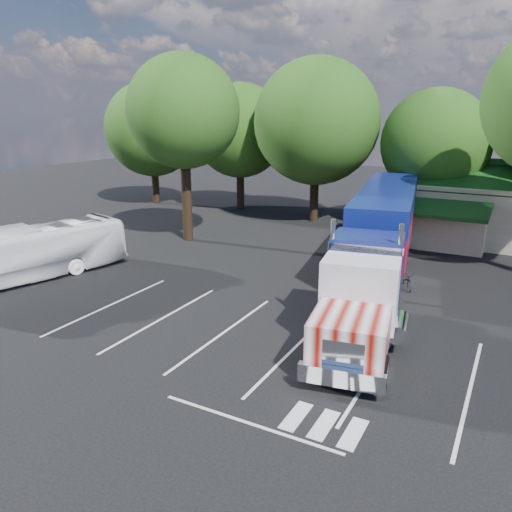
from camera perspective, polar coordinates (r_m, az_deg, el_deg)
The scene contains 10 objects.
ground at distance 26.08m, azimuth 3.32°, elevation -3.79°, with size 120.00×120.00×0.00m, color black.
tree_row_a at distance 50.45m, azimuth -11.77°, elevation 14.01°, with size 9.00×9.00×11.68m.
tree_row_b at distance 46.34m, azimuth -1.85°, elevation 14.11°, with size 8.40×8.40×11.35m.
tree_row_c at distance 41.35m, azimuth 6.93°, elevation 14.98°, with size 10.00×10.00×13.05m.
tree_row_d at distance 40.27m, azimuth 19.82°, elevation 12.05°, with size 8.00×8.00×10.60m.
tree_near_left at distance 35.05m, azimuth -8.31°, elevation 15.96°, with size 7.60×7.60×12.65m.
semi_truck at distance 27.71m, azimuth 14.18°, elevation 2.87°, with size 6.69×23.30×4.85m.
woman at distance 19.47m, azimuth 7.84°, elevation -8.73°, with size 0.57×0.37×1.56m, color black.
bicycle at distance 27.18m, azimuth 16.80°, elevation -2.49°, with size 0.69×1.97×1.04m, color black.
tour_bus at distance 29.83m, azimuth -24.53°, elevation 0.32°, with size 2.50×10.68×2.97m, color white.
Camera 1 is at (10.31, -22.20, 9.00)m, focal length 35.00 mm.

